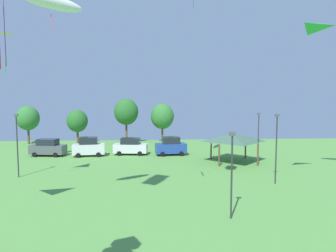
{
  "coord_description": "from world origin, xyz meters",
  "views": [
    {
      "loc": [
        0.22,
        2.65,
        7.66
      ],
      "look_at": [
        0.98,
        14.66,
        6.62
      ],
      "focal_mm": 32.0,
      "sensor_mm": 36.0,
      "label": 1
    }
  ],
  "objects_px": {
    "kite_flying_3": "(8,43)",
    "kite_flying_10": "(307,45)",
    "light_post_2": "(258,135)",
    "treeline_tree_3": "(162,116)",
    "kite_flying_1": "(52,2)",
    "light_post_0": "(17,142)",
    "parked_car_rightmost_in_row": "(171,146)",
    "parked_car_leftmost": "(48,148)",
    "parked_car_second_from_left": "(89,147)",
    "parked_car_third_from_left": "(131,146)",
    "light_post_3": "(232,170)",
    "park_pavilion": "(233,137)",
    "treeline_tree_1": "(77,121)",
    "treeline_tree_2": "(126,112)",
    "treeline_tree_0": "(28,118)",
    "light_post_1": "(276,145)"
  },
  "relations": [
    {
      "from": "treeline_tree_1",
      "to": "parked_car_third_from_left",
      "type": "bearing_deg",
      "value": -49.3
    },
    {
      "from": "parked_car_leftmost",
      "to": "treeline_tree_2",
      "type": "xyz_separation_m",
      "value": [
        9.8,
        12.25,
        4.39
      ]
    },
    {
      "from": "kite_flying_10",
      "to": "light_post_3",
      "type": "distance_m",
      "value": 14.31
    },
    {
      "from": "light_post_1",
      "to": "light_post_2",
      "type": "xyz_separation_m",
      "value": [
        1.46,
        8.41,
        -0.12
      ]
    },
    {
      "from": "kite_flying_3",
      "to": "kite_flying_10",
      "type": "height_order",
      "value": "kite_flying_10"
    },
    {
      "from": "light_post_0",
      "to": "light_post_1",
      "type": "height_order",
      "value": "light_post_1"
    },
    {
      "from": "parked_car_leftmost",
      "to": "treeline_tree_0",
      "type": "bearing_deg",
      "value": 129.45
    },
    {
      "from": "kite_flying_1",
      "to": "light_post_0",
      "type": "relative_size",
      "value": 0.6
    },
    {
      "from": "light_post_0",
      "to": "kite_flying_1",
      "type": "bearing_deg",
      "value": -56.6
    },
    {
      "from": "park_pavilion",
      "to": "kite_flying_1",
      "type": "bearing_deg",
      "value": -134.63
    },
    {
      "from": "park_pavilion",
      "to": "treeline_tree_3",
      "type": "height_order",
      "value": "treeline_tree_3"
    },
    {
      "from": "treeline_tree_0",
      "to": "treeline_tree_2",
      "type": "height_order",
      "value": "treeline_tree_2"
    },
    {
      "from": "light_post_2",
      "to": "treeline_tree_3",
      "type": "xyz_separation_m",
      "value": [
        -10.56,
        20.3,
        1.17
      ]
    },
    {
      "from": "kite_flying_10",
      "to": "parked_car_leftmost",
      "type": "xyz_separation_m",
      "value": [
        -27.56,
        16.06,
        -11.29
      ]
    },
    {
      "from": "light_post_0",
      "to": "kite_flying_10",
      "type": "bearing_deg",
      "value": -9.75
    },
    {
      "from": "kite_flying_3",
      "to": "parked_car_second_from_left",
      "type": "distance_m",
      "value": 19.62
    },
    {
      "from": "parked_car_third_from_left",
      "to": "park_pavilion",
      "type": "bearing_deg",
      "value": -18.2
    },
    {
      "from": "kite_flying_3",
      "to": "treeline_tree_1",
      "type": "distance_m",
      "value": 29.77
    },
    {
      "from": "light_post_1",
      "to": "treeline_tree_3",
      "type": "distance_m",
      "value": 30.13
    },
    {
      "from": "treeline_tree_0",
      "to": "treeline_tree_1",
      "type": "bearing_deg",
      "value": 2.58
    },
    {
      "from": "parked_car_leftmost",
      "to": "parked_car_second_from_left",
      "type": "height_order",
      "value": "parked_car_second_from_left"
    },
    {
      "from": "park_pavilion",
      "to": "light_post_1",
      "type": "bearing_deg",
      "value": -83.14
    },
    {
      "from": "treeline_tree_2",
      "to": "parked_car_second_from_left",
      "type": "bearing_deg",
      "value": -108.0
    },
    {
      "from": "park_pavilion",
      "to": "treeline_tree_1",
      "type": "height_order",
      "value": "treeline_tree_1"
    },
    {
      "from": "light_post_0",
      "to": "light_post_3",
      "type": "xyz_separation_m",
      "value": [
        18.28,
        -11.59,
        -0.33
      ]
    },
    {
      "from": "parked_car_second_from_left",
      "to": "light_post_1",
      "type": "distance_m",
      "value": 24.81
    },
    {
      "from": "kite_flying_10",
      "to": "parked_car_rightmost_in_row",
      "type": "distance_m",
      "value": 21.98
    },
    {
      "from": "treeline_tree_2",
      "to": "treeline_tree_1",
      "type": "bearing_deg",
      "value": -177.85
    },
    {
      "from": "park_pavilion",
      "to": "light_post_2",
      "type": "relative_size",
      "value": 0.96
    },
    {
      "from": "kite_flying_1",
      "to": "light_post_0",
      "type": "distance_m",
      "value": 16.32
    },
    {
      "from": "treeline_tree_1",
      "to": "parked_car_rightmost_in_row",
      "type": "bearing_deg",
      "value": -38.31
    },
    {
      "from": "parked_car_second_from_left",
      "to": "light_post_3",
      "type": "bearing_deg",
      "value": -66.04
    },
    {
      "from": "parked_car_leftmost",
      "to": "light_post_1",
      "type": "bearing_deg",
      "value": -23.25
    },
    {
      "from": "light_post_3",
      "to": "parked_car_third_from_left",
      "type": "bearing_deg",
      "value": 108.69
    },
    {
      "from": "light_post_2",
      "to": "treeline_tree_2",
      "type": "xyz_separation_m",
      "value": [
        -17.07,
        19.22,
        2.06
      ]
    },
    {
      "from": "kite_flying_1",
      "to": "parked_car_second_from_left",
      "type": "xyz_separation_m",
      "value": [
        -2.29,
        21.57,
        -12.41
      ]
    },
    {
      "from": "light_post_0",
      "to": "treeline_tree_1",
      "type": "height_order",
      "value": "light_post_0"
    },
    {
      "from": "kite_flying_1",
      "to": "parked_car_third_from_left",
      "type": "distance_m",
      "value": 25.9
    },
    {
      "from": "treeline_tree_0",
      "to": "parked_car_third_from_left",
      "type": "bearing_deg",
      "value": -31.6
    },
    {
      "from": "light_post_2",
      "to": "parked_car_third_from_left",
      "type": "bearing_deg",
      "value": 155.16
    },
    {
      "from": "kite_flying_10",
      "to": "parked_car_rightmost_in_row",
      "type": "xyz_separation_m",
      "value": [
        -10.66,
        15.62,
        -11.2
      ]
    },
    {
      "from": "kite_flying_1",
      "to": "kite_flying_3",
      "type": "bearing_deg",
      "value": 133.09
    },
    {
      "from": "light_post_1",
      "to": "parked_car_leftmost",
      "type": "bearing_deg",
      "value": 148.84
    },
    {
      "from": "parked_car_rightmost_in_row",
      "to": "light_post_1",
      "type": "height_order",
      "value": "light_post_1"
    },
    {
      "from": "kite_flying_1",
      "to": "light_post_2",
      "type": "relative_size",
      "value": 0.61
    },
    {
      "from": "treeline_tree_2",
      "to": "light_post_1",
      "type": "bearing_deg",
      "value": -60.52
    },
    {
      "from": "parked_car_third_from_left",
      "to": "treeline_tree_3",
      "type": "distance_m",
      "value": 14.44
    },
    {
      "from": "kite_flying_1",
      "to": "treeline_tree_2",
      "type": "xyz_separation_m",
      "value": [
        1.88,
        34.41,
        -8.14
      ]
    },
    {
      "from": "parked_car_second_from_left",
      "to": "treeline_tree_1",
      "type": "xyz_separation_m",
      "value": [
        -4.4,
        12.52,
        2.7
      ]
    },
    {
      "from": "parked_car_leftmost",
      "to": "light_post_0",
      "type": "bearing_deg",
      "value": -77.71
    }
  ]
}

